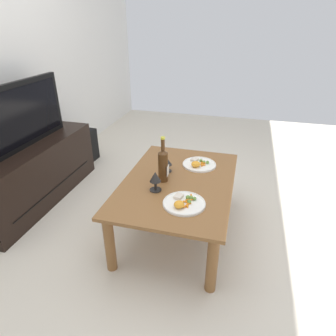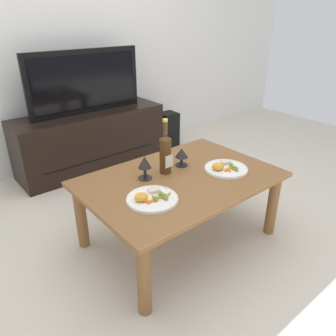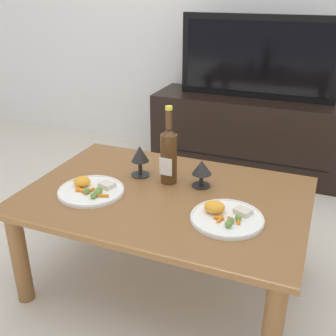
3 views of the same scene
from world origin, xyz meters
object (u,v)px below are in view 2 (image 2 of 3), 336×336
at_px(tv_stand, 92,140).
at_px(wine_bottle, 165,152).
at_px(tv_screen, 85,82).
at_px(dinner_plate_right, 225,168).
at_px(dinner_plate_left, 152,198).
at_px(goblet_right, 182,154).
at_px(dining_table, 180,188).
at_px(floor_speaker, 168,129).
at_px(goblet_left, 145,164).

xyz_separation_m(tv_stand, wine_bottle, (-0.13, -1.28, 0.32)).
bearing_deg(tv_screen, tv_stand, 90.00).
bearing_deg(tv_stand, dinner_plate_right, -82.70).
bearing_deg(tv_screen, dinner_plate_right, -82.69).
relative_size(tv_screen, dinner_plate_left, 3.74).
relative_size(tv_screen, goblet_right, 8.66).
xyz_separation_m(wine_bottle, dinner_plate_right, (0.32, -0.22, -0.12)).
relative_size(dining_table, tv_screen, 1.12).
relative_size(tv_screen, wine_bottle, 3.02).
bearing_deg(floor_speaker, tv_stand, -178.69).
relative_size(wine_bottle, goblet_right, 2.87).
bearing_deg(goblet_left, wine_bottle, -5.54).
distance_m(dining_table, dinner_plate_left, 0.33).
bearing_deg(dinner_plate_left, goblet_right, 29.00).
relative_size(floor_speaker, dinner_plate_left, 1.34).
distance_m(tv_screen, dinner_plate_left, 1.58).
distance_m(tv_screen, goblet_left, 1.32).
distance_m(dining_table, tv_screen, 1.46).
height_order(dining_table, floor_speaker, dining_table).
relative_size(tv_stand, goblet_right, 11.46).
bearing_deg(goblet_right, floor_speaker, 53.85).
height_order(dining_table, dinner_plate_left, dinner_plate_left).
bearing_deg(tv_stand, tv_screen, -90.00).
xyz_separation_m(dining_table, goblet_left, (-0.17, 0.12, 0.17)).
xyz_separation_m(floor_speaker, dinner_plate_right, (-0.73, -1.46, 0.28)).
bearing_deg(dinner_plate_right, goblet_left, 153.67).
bearing_deg(dining_table, dinner_plate_right, -20.00).
bearing_deg(tv_screen, goblet_left, -102.22).
relative_size(tv_stand, dinner_plate_left, 4.94).
distance_m(floor_speaker, dinner_plate_right, 1.66).
xyz_separation_m(wine_bottle, dinner_plate_left, (-0.27, -0.22, -0.12)).
height_order(wine_bottle, goblet_left, wine_bottle).
height_order(tv_screen, wine_bottle, tv_screen).
bearing_deg(floor_speaker, dinner_plate_left, -128.79).
height_order(wine_bottle, dinner_plate_left, wine_bottle).
height_order(tv_stand, wine_bottle, wine_bottle).
height_order(goblet_left, dinner_plate_right, goblet_left).
distance_m(goblet_left, dinner_plate_left, 0.28).
height_order(tv_screen, goblet_left, tv_screen).
bearing_deg(dinner_plate_right, dinner_plate_left, -179.88).
bearing_deg(goblet_right, tv_screen, 90.94).
xyz_separation_m(tv_screen, wine_bottle, (-0.13, -1.28, -0.22)).
bearing_deg(dinner_plate_right, tv_screen, 97.31).
height_order(tv_stand, goblet_right, goblet_right).
height_order(wine_bottle, dinner_plate_right, wine_bottle).
height_order(goblet_left, dinner_plate_left, goblet_left).
relative_size(goblet_left, dinner_plate_left, 0.52).
bearing_deg(dinner_plate_right, dining_table, 160.00).
bearing_deg(dinner_plate_right, floor_speaker, 63.48).
xyz_separation_m(tv_screen, dinner_plate_right, (0.19, -1.49, -0.35)).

